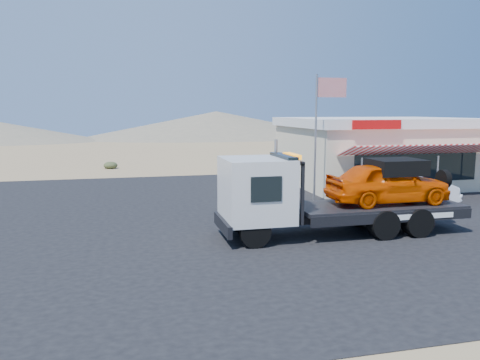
# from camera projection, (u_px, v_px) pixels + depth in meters

# --- Properties ---
(ground) EXTENTS (120.00, 120.00, 0.00)m
(ground) POSITION_uv_depth(u_px,v_px,m) (241.00, 231.00, 17.02)
(ground) COLOR #9D7D59
(ground) RESTS_ON ground
(asphalt_lot) EXTENTS (32.00, 24.00, 0.02)m
(asphalt_lot) POSITION_uv_depth(u_px,v_px,m) (269.00, 211.00, 20.36)
(asphalt_lot) COLOR black
(asphalt_lot) RESTS_ON ground
(tow_truck) EXTENTS (8.65, 2.56, 2.89)m
(tow_truck) POSITION_uv_depth(u_px,v_px,m) (336.00, 191.00, 16.44)
(tow_truck) COLOR black
(tow_truck) RESTS_ON asphalt_lot
(white_sedan) EXTENTS (5.06, 2.48, 1.60)m
(white_sedan) POSITION_uv_depth(u_px,v_px,m) (403.00, 187.00, 21.70)
(white_sedan) COLOR silver
(white_sedan) RESTS_ON asphalt_lot
(jerky_store) EXTENTS (10.40, 9.97, 3.90)m
(jerky_store) POSITION_uv_depth(u_px,v_px,m) (377.00, 151.00, 27.77)
(jerky_store) COLOR beige
(jerky_store) RESTS_ON asphalt_lot
(flagpole) EXTENTS (1.55, 0.10, 6.00)m
(flagpole) POSITION_uv_depth(u_px,v_px,m) (320.00, 123.00, 21.92)
(flagpole) COLOR #99999E
(flagpole) RESTS_ON asphalt_lot
(distant_hills) EXTENTS (126.00, 48.00, 4.20)m
(distant_hills) POSITION_uv_depth(u_px,v_px,m) (86.00, 128.00, 67.52)
(distant_hills) COLOR #726B59
(distant_hills) RESTS_ON ground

